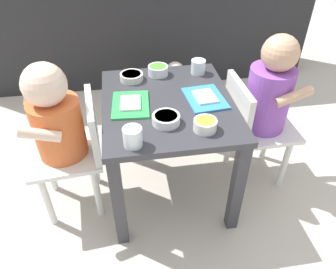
% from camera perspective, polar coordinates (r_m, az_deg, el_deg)
% --- Properties ---
extents(ground_plane, '(7.00, 7.00, 0.00)m').
position_cam_1_polar(ground_plane, '(1.58, 0.00, -8.82)').
color(ground_plane, beige).
extents(kitchen_cabinet_back, '(2.28, 0.39, 1.05)m').
position_cam_1_polar(kitchen_cabinet_back, '(2.32, -4.85, 22.30)').
color(kitchen_cabinet_back, '#232326').
rests_on(kitchen_cabinet_back, ground).
extents(dining_table, '(0.52, 0.60, 0.48)m').
position_cam_1_polar(dining_table, '(1.32, 0.00, 2.72)').
color(dining_table, '#333338').
rests_on(dining_table, ground).
extents(seated_child_left, '(0.30, 0.30, 0.69)m').
position_cam_1_polar(seated_child_left, '(1.28, -18.67, 1.83)').
color(seated_child_left, silver).
rests_on(seated_child_left, ground).
extents(seated_child_right, '(0.29, 0.29, 0.71)m').
position_cam_1_polar(seated_child_right, '(1.42, 17.03, 6.35)').
color(seated_child_right, silver).
rests_on(seated_child_right, ground).
extents(dog, '(0.40, 0.32, 0.31)m').
position_cam_1_polar(dog, '(1.91, -2.31, 8.48)').
color(dog, beige).
rests_on(dog, ground).
extents(food_tray_left, '(0.15, 0.20, 0.02)m').
position_cam_1_polar(food_tray_left, '(1.25, -6.67, 5.36)').
color(food_tray_left, green).
rests_on(food_tray_left, dining_table).
extents(food_tray_right, '(0.16, 0.20, 0.02)m').
position_cam_1_polar(food_tray_right, '(1.29, 6.56, 6.47)').
color(food_tray_right, '#388CD8').
rests_on(food_tray_right, dining_table).
extents(water_cup_left, '(0.06, 0.06, 0.07)m').
position_cam_1_polar(water_cup_left, '(1.05, -6.26, -0.60)').
color(water_cup_left, white).
rests_on(water_cup_left, dining_table).
extents(water_cup_right, '(0.06, 0.06, 0.06)m').
position_cam_1_polar(water_cup_right, '(1.48, 5.36, 11.74)').
color(water_cup_right, white).
rests_on(water_cup_right, dining_table).
extents(cereal_bowl_right_side, '(0.08, 0.08, 0.04)m').
position_cam_1_polar(cereal_bowl_right_side, '(1.12, 6.61, 1.76)').
color(cereal_bowl_right_side, white).
rests_on(cereal_bowl_right_side, dining_table).
extents(cereal_bowl_left_side, '(0.10, 0.10, 0.03)m').
position_cam_1_polar(cereal_bowl_left_side, '(1.15, -0.34, 2.80)').
color(cereal_bowl_left_side, white).
rests_on(cereal_bowl_left_side, dining_table).
extents(veggie_bowl_near, '(0.09, 0.09, 0.04)m').
position_cam_1_polar(veggie_bowl_near, '(1.46, -1.78, 11.35)').
color(veggie_bowl_near, white).
rests_on(veggie_bowl_near, dining_table).
extents(veggie_bowl_far, '(0.10, 0.10, 0.03)m').
position_cam_1_polar(veggie_bowl_far, '(1.43, -6.48, 10.19)').
color(veggie_bowl_far, silver).
rests_on(veggie_bowl_far, dining_table).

